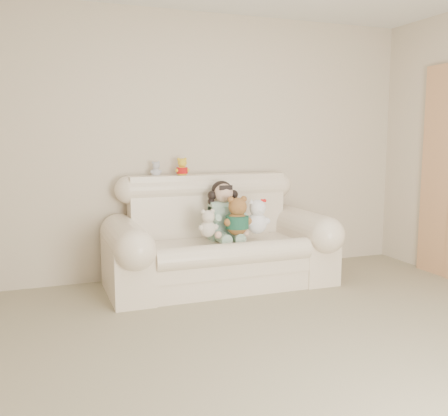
# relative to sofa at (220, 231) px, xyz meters

# --- Properties ---
(floor) EXTENTS (5.00, 5.00, 0.00)m
(floor) POSITION_rel_sofa_xyz_m (-0.00, -2.00, -0.52)
(floor) COLOR gray
(floor) RESTS_ON ground
(wall_back) EXTENTS (4.50, 0.00, 4.50)m
(wall_back) POSITION_rel_sofa_xyz_m (-0.00, 0.50, 0.78)
(wall_back) COLOR beige
(wall_back) RESTS_ON ground
(sofa) EXTENTS (2.10, 0.95, 1.03)m
(sofa) POSITION_rel_sofa_xyz_m (0.00, 0.00, 0.00)
(sofa) COLOR #F7E3C7
(sofa) RESTS_ON floor
(seated_child) EXTENTS (0.35, 0.42, 0.57)m
(seated_child) POSITION_rel_sofa_xyz_m (0.06, 0.08, 0.19)
(seated_child) COLOR #2E744C
(seated_child) RESTS_ON sofa
(brown_teddy) EXTENTS (0.28, 0.22, 0.42)m
(brown_teddy) POSITION_rel_sofa_xyz_m (0.11, -0.14, 0.20)
(brown_teddy) COLOR brown
(brown_teddy) RESTS_ON sofa
(white_cat) EXTENTS (0.27, 0.22, 0.39)m
(white_cat) POSITION_rel_sofa_xyz_m (0.32, -0.13, 0.18)
(white_cat) COLOR white
(white_cat) RESTS_ON sofa
(cream_teddy) EXTENTS (0.21, 0.17, 0.30)m
(cream_teddy) POSITION_rel_sofa_xyz_m (-0.16, -0.12, 0.13)
(cream_teddy) COLOR beige
(cream_teddy) RESTS_ON sofa
(yellow_mini_bear) EXTENTS (0.17, 0.15, 0.22)m
(yellow_mini_bear) POSITION_rel_sofa_xyz_m (-0.27, 0.34, 0.60)
(yellow_mini_bear) COLOR yellow
(yellow_mini_bear) RESTS_ON sofa
(grey_mini_plush) EXTENTS (0.13, 0.11, 0.18)m
(grey_mini_plush) POSITION_rel_sofa_xyz_m (-0.51, 0.39, 0.58)
(grey_mini_plush) COLOR #BBBAC1
(grey_mini_plush) RESTS_ON sofa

